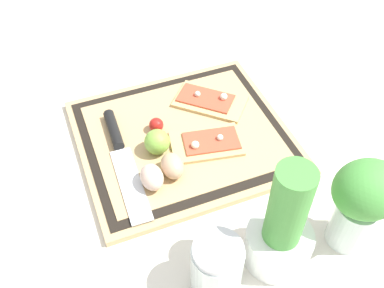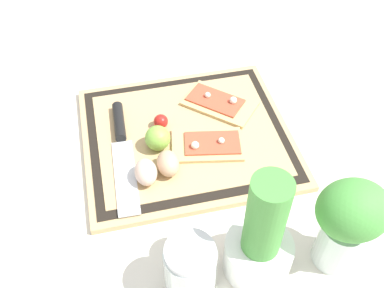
{
  "view_description": "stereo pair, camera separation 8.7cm",
  "coord_description": "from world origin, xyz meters",
  "px_view_note": "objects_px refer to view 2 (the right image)",
  "views": [
    {
      "loc": [
        0.21,
        0.59,
        0.68
      ],
      "look_at": [
        0.0,
        0.05,
        0.03
      ],
      "focal_mm": 42.0,
      "sensor_mm": 36.0,
      "label": 1
    },
    {
      "loc": [
        0.13,
        0.62,
        0.68
      ],
      "look_at": [
        0.0,
        0.05,
        0.03
      ],
      "focal_mm": 42.0,
      "sensor_mm": 36.0,
      "label": 2
    }
  ],
  "objects_px": {
    "knife": "(121,137)",
    "herb_pot": "(261,242)",
    "sauce_jar": "(190,271)",
    "egg_pink": "(146,172)",
    "lime": "(158,138)",
    "cherry_tomato_red": "(161,121)",
    "herb_glass": "(348,221)",
    "pizza_slice_near": "(219,102)",
    "pizza_slice_far": "(208,144)",
    "egg_brown": "(168,163)"
  },
  "relations": [
    {
      "from": "herb_pot",
      "to": "herb_glass",
      "type": "height_order",
      "value": "herb_pot"
    },
    {
      "from": "pizza_slice_near",
      "to": "herb_glass",
      "type": "bearing_deg",
      "value": 103.17
    },
    {
      "from": "lime",
      "to": "cherry_tomato_red",
      "type": "relative_size",
      "value": 1.68
    },
    {
      "from": "egg_brown",
      "to": "egg_pink",
      "type": "xyz_separation_m",
      "value": [
        0.04,
        0.01,
        0.0
      ]
    },
    {
      "from": "pizza_slice_far",
      "to": "pizza_slice_near",
      "type": "bearing_deg",
      "value": -115.0
    },
    {
      "from": "egg_pink",
      "to": "sauce_jar",
      "type": "relative_size",
      "value": 0.52
    },
    {
      "from": "knife",
      "to": "herb_pot",
      "type": "xyz_separation_m",
      "value": [
        -0.18,
        0.31,
        0.05
      ]
    },
    {
      "from": "egg_brown",
      "to": "herb_glass",
      "type": "relative_size",
      "value": 0.31
    },
    {
      "from": "knife",
      "to": "sauce_jar",
      "type": "height_order",
      "value": "sauce_jar"
    },
    {
      "from": "sauce_jar",
      "to": "herb_glass",
      "type": "xyz_separation_m",
      "value": [
        -0.24,
        0.01,
        0.06
      ]
    },
    {
      "from": "herb_glass",
      "to": "pizza_slice_near",
      "type": "bearing_deg",
      "value": -76.83
    },
    {
      "from": "herb_pot",
      "to": "herb_glass",
      "type": "bearing_deg",
      "value": 174.1
    },
    {
      "from": "pizza_slice_near",
      "to": "cherry_tomato_red",
      "type": "xyz_separation_m",
      "value": [
        0.13,
        0.04,
        0.01
      ]
    },
    {
      "from": "sauce_jar",
      "to": "egg_pink",
      "type": "bearing_deg",
      "value": -80.52
    },
    {
      "from": "knife",
      "to": "herb_glass",
      "type": "distance_m",
      "value": 0.46
    },
    {
      "from": "knife",
      "to": "herb_pot",
      "type": "height_order",
      "value": "herb_pot"
    },
    {
      "from": "cherry_tomato_red",
      "to": "herb_glass",
      "type": "bearing_deg",
      "value": 122.87
    },
    {
      "from": "herb_glass",
      "to": "sauce_jar",
      "type": "bearing_deg",
      "value": -1.29
    },
    {
      "from": "lime",
      "to": "cherry_tomato_red",
      "type": "height_order",
      "value": "lime"
    },
    {
      "from": "cherry_tomato_red",
      "to": "sauce_jar",
      "type": "height_order",
      "value": "sauce_jar"
    },
    {
      "from": "egg_brown",
      "to": "sauce_jar",
      "type": "height_order",
      "value": "sauce_jar"
    },
    {
      "from": "sauce_jar",
      "to": "egg_brown",
      "type": "bearing_deg",
      "value": -92.08
    },
    {
      "from": "cherry_tomato_red",
      "to": "herb_pot",
      "type": "relative_size",
      "value": 0.13
    },
    {
      "from": "egg_pink",
      "to": "lime",
      "type": "height_order",
      "value": "lime"
    },
    {
      "from": "herb_pot",
      "to": "pizza_slice_far",
      "type": "bearing_deg",
      "value": -86.72
    },
    {
      "from": "pizza_slice_far",
      "to": "egg_pink",
      "type": "relative_size",
      "value": 2.7
    },
    {
      "from": "pizza_slice_near",
      "to": "pizza_slice_far",
      "type": "distance_m",
      "value": 0.13
    },
    {
      "from": "pizza_slice_far",
      "to": "sauce_jar",
      "type": "xyz_separation_m",
      "value": [
        0.1,
        0.27,
        0.02
      ]
    },
    {
      "from": "pizza_slice_near",
      "to": "egg_pink",
      "type": "distance_m",
      "value": 0.25
    },
    {
      "from": "pizza_slice_near",
      "to": "sauce_jar",
      "type": "distance_m",
      "value": 0.41
    },
    {
      "from": "pizza_slice_near",
      "to": "egg_pink",
      "type": "bearing_deg",
      "value": 42.29
    },
    {
      "from": "egg_brown",
      "to": "cherry_tomato_red",
      "type": "xyz_separation_m",
      "value": [
        -0.01,
        -0.12,
        -0.01
      ]
    },
    {
      "from": "egg_pink",
      "to": "cherry_tomato_red",
      "type": "xyz_separation_m",
      "value": [
        -0.05,
        -0.13,
        -0.01
      ]
    },
    {
      "from": "egg_pink",
      "to": "pizza_slice_far",
      "type": "bearing_deg",
      "value": -157.56
    },
    {
      "from": "pizza_slice_far",
      "to": "lime",
      "type": "xyz_separation_m",
      "value": [
        0.1,
        -0.02,
        0.02
      ]
    },
    {
      "from": "egg_brown",
      "to": "egg_pink",
      "type": "height_order",
      "value": "same"
    },
    {
      "from": "knife",
      "to": "sauce_jar",
      "type": "relative_size",
      "value": 2.58
    },
    {
      "from": "pizza_slice_far",
      "to": "egg_pink",
      "type": "bearing_deg",
      "value": 22.44
    },
    {
      "from": "egg_brown",
      "to": "egg_pink",
      "type": "bearing_deg",
      "value": 14.59
    },
    {
      "from": "herb_pot",
      "to": "herb_glass",
      "type": "distance_m",
      "value": 0.13
    },
    {
      "from": "pizza_slice_near",
      "to": "cherry_tomato_red",
      "type": "height_order",
      "value": "cherry_tomato_red"
    },
    {
      "from": "cherry_tomato_red",
      "to": "herb_pot",
      "type": "xyz_separation_m",
      "value": [
        -0.1,
        0.33,
        0.04
      ]
    },
    {
      "from": "pizza_slice_far",
      "to": "herb_pot",
      "type": "height_order",
      "value": "herb_pot"
    },
    {
      "from": "lime",
      "to": "sauce_jar",
      "type": "relative_size",
      "value": 0.46
    },
    {
      "from": "pizza_slice_near",
      "to": "herb_pot",
      "type": "height_order",
      "value": "herb_pot"
    },
    {
      "from": "cherry_tomato_red",
      "to": "herb_glass",
      "type": "xyz_separation_m",
      "value": [
        -0.22,
        0.35,
        0.08
      ]
    },
    {
      "from": "knife",
      "to": "herb_pot",
      "type": "distance_m",
      "value": 0.37
    },
    {
      "from": "pizza_slice_far",
      "to": "herb_pot",
      "type": "xyz_separation_m",
      "value": [
        -0.01,
        0.26,
        0.05
      ]
    },
    {
      "from": "egg_pink",
      "to": "cherry_tomato_red",
      "type": "relative_size",
      "value": 1.91
    },
    {
      "from": "pizza_slice_far",
      "to": "cherry_tomato_red",
      "type": "relative_size",
      "value": 5.16
    }
  ]
}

